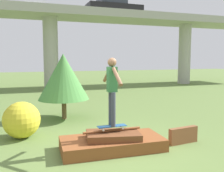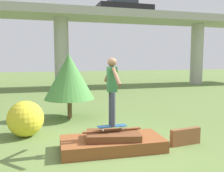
% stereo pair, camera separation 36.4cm
% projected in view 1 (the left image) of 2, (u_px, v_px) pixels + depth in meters
% --- Properties ---
extents(ground_plane, '(80.00, 80.00, 0.00)m').
position_uv_depth(ground_plane, '(112.00, 149.00, 6.39)').
color(ground_plane, olive).
extents(scrap_pile, '(2.66, 1.32, 0.54)m').
position_uv_depth(scrap_pile, '(112.00, 142.00, 6.36)').
color(scrap_pile, brown).
rests_on(scrap_pile, ground_plane).
extents(scrap_plank_loose, '(0.91, 0.23, 0.45)m').
position_uv_depth(scrap_plank_loose, '(183.00, 135.00, 6.84)').
color(scrap_plank_loose, brown).
rests_on(scrap_plank_loose, ground_plane).
extents(skateboard, '(0.75, 0.23, 0.09)m').
position_uv_depth(skateboard, '(112.00, 126.00, 6.32)').
color(skateboard, '#23517F').
rests_on(skateboard, scrap_pile).
extents(skater, '(0.22, 1.25, 1.72)m').
position_uv_depth(skater, '(112.00, 86.00, 6.20)').
color(skater, '#383D4C').
rests_on(skater, skateboard).
extents(highway_overpass, '(44.00, 3.78, 6.03)m').
position_uv_depth(highway_overpass, '(50.00, 20.00, 18.70)').
color(highway_overpass, '#A8A59E').
rests_on(highway_overpass, ground_plane).
extents(car_on_overpass_mid, '(4.50, 1.78, 1.29)m').
position_uv_depth(car_on_overpass_mid, '(113.00, 6.00, 20.30)').
color(car_on_overpass_mid, black).
rests_on(car_on_overpass_mid, highway_overpass).
extents(tree_behind_left, '(1.92, 1.92, 2.51)m').
position_uv_depth(tree_behind_left, '(63.00, 77.00, 9.48)').
color(tree_behind_left, brown).
rests_on(tree_behind_left, ground_plane).
extents(bush_yellow_flowering, '(1.07, 1.07, 1.07)m').
position_uv_depth(bush_yellow_flowering, '(22.00, 120.00, 7.28)').
color(bush_yellow_flowering, gold).
rests_on(bush_yellow_flowering, ground_plane).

